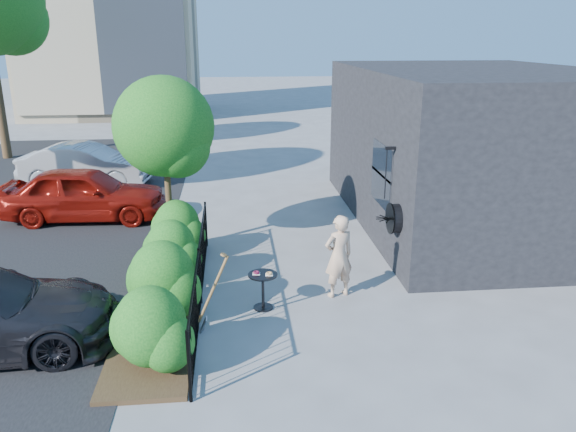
{
  "coord_description": "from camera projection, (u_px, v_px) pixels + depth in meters",
  "views": [
    {
      "loc": [
        -0.83,
        -9.65,
        4.8
      ],
      "look_at": [
        0.29,
        1.43,
        1.2
      ],
      "focal_mm": 35.0,
      "sensor_mm": 36.0,
      "label": 1
    }
  ],
  "objects": [
    {
      "name": "shrubs",
      "position": [
        167.0,
        268.0,
        10.37
      ],
      "size": [
        1.1,
        5.6,
        1.24
      ],
      "color": "#125217",
      "rests_on": "ground"
    },
    {
      "name": "planting_bed",
      "position": [
        163.0,
        303.0,
        10.47
      ],
      "size": [
        1.3,
        6.0,
        0.08
      ],
      "primitive_type": "cube",
      "color": "#382616",
      "rests_on": "ground"
    },
    {
      "name": "shop_building",
      "position": [
        472.0,
        146.0,
        14.86
      ],
      "size": [
        6.22,
        9.0,
        4.0
      ],
      "color": "black",
      "rests_on": "ground"
    },
    {
      "name": "car_red",
      "position": [
        84.0,
        194.0,
        15.12
      ],
      "size": [
        4.34,
        1.9,
        1.45
      ],
      "primitive_type": "imported",
      "rotation": [
        0.0,
        0.0,
        1.53
      ],
      "color": "maroon",
      "rests_on": "ground"
    },
    {
      "name": "fence",
      "position": [
        200.0,
        276.0,
        10.37
      ],
      "size": [
        0.05,
        6.05,
        1.1
      ],
      "color": "black",
      "rests_on": "ground"
    },
    {
      "name": "shovel",
      "position": [
        211.0,
        297.0,
        9.38
      ],
      "size": [
        0.57,
        0.19,
        1.43
      ],
      "color": "brown",
      "rests_on": "ground"
    },
    {
      "name": "car_silver",
      "position": [
        86.0,
        165.0,
        18.64
      ],
      "size": [
        4.38,
        2.02,
        1.39
      ],
      "primitive_type": "imported",
      "rotation": [
        0.0,
        0.0,
        1.44
      ],
      "color": "#ABABAF",
      "rests_on": "ground"
    },
    {
      "name": "patio_tree",
      "position": [
        167.0,
        133.0,
        12.24
      ],
      "size": [
        2.2,
        2.2,
        3.94
      ],
      "color": "#3F2B19",
      "rests_on": "ground"
    },
    {
      "name": "ground",
      "position": [
        281.0,
        299.0,
        10.69
      ],
      "size": [
        120.0,
        120.0,
        0.0
      ],
      "primitive_type": "plane",
      "color": "gray",
      "rests_on": "ground"
    },
    {
      "name": "woman",
      "position": [
        339.0,
        256.0,
        10.61
      ],
      "size": [
        0.69,
        0.56,
        1.63
      ],
      "primitive_type": "imported",
      "rotation": [
        0.0,
        0.0,
        3.47
      ],
      "color": "tan",
      "rests_on": "ground"
    },
    {
      "name": "cafe_table",
      "position": [
        263.0,
        285.0,
        10.2
      ],
      "size": [
        0.54,
        0.54,
        0.72
      ],
      "rotation": [
        0.0,
        0.0,
        -0.09
      ],
      "color": "black",
      "rests_on": "ground"
    }
  ]
}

